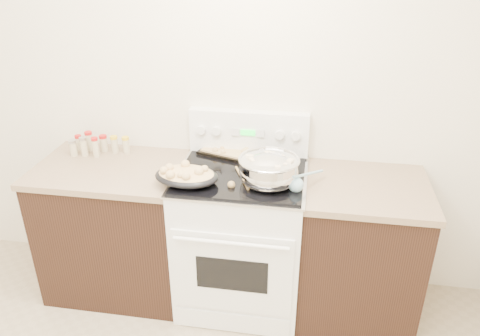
# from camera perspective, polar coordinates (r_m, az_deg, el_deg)

# --- Properties ---
(room_shell) EXTENTS (4.10, 3.60, 2.75)m
(room_shell) POSITION_cam_1_polar(r_m,az_deg,el_deg) (1.35, -24.75, 2.12)
(room_shell) COLOR #EDE4CD
(room_shell) RESTS_ON ground
(counter_left) EXTENTS (0.93, 0.67, 0.92)m
(counter_left) POSITION_cam_1_polar(r_m,az_deg,el_deg) (3.24, -14.56, -7.00)
(counter_left) COLOR black
(counter_left) RESTS_ON ground
(counter_right) EXTENTS (0.73, 0.67, 0.92)m
(counter_right) POSITION_cam_1_polar(r_m,az_deg,el_deg) (3.02, 14.17, -9.66)
(counter_right) COLOR black
(counter_right) RESTS_ON ground
(kitchen_range) EXTENTS (0.78, 0.73, 1.22)m
(kitchen_range) POSITION_cam_1_polar(r_m,az_deg,el_deg) (3.01, 0.17, -8.25)
(kitchen_range) COLOR white
(kitchen_range) RESTS_ON ground
(mixing_bowl) EXTENTS (0.38, 0.38, 0.20)m
(mixing_bowl) POSITION_cam_1_polar(r_m,az_deg,el_deg) (2.63, 3.52, -0.32)
(mixing_bowl) COLOR silver
(mixing_bowl) RESTS_ON kitchen_range
(roasting_pan) EXTENTS (0.38, 0.28, 0.11)m
(roasting_pan) POSITION_cam_1_polar(r_m,az_deg,el_deg) (2.66, -6.58, -0.88)
(roasting_pan) COLOR black
(roasting_pan) RESTS_ON kitchen_range
(baking_sheet) EXTENTS (0.45, 0.37, 0.06)m
(baking_sheet) POSITION_cam_1_polar(r_m,az_deg,el_deg) (3.02, -0.86, 2.22)
(baking_sheet) COLOR black
(baking_sheet) RESTS_ON kitchen_range
(wooden_spoon) EXTENTS (0.13, 0.27, 0.04)m
(wooden_spoon) POSITION_cam_1_polar(r_m,az_deg,el_deg) (2.65, -0.54, -1.70)
(wooden_spoon) COLOR #9A7946
(wooden_spoon) RESTS_ON kitchen_range
(blue_ladle) EXTENTS (0.19, 0.25, 0.11)m
(blue_ladle) POSITION_cam_1_polar(r_m,az_deg,el_deg) (2.60, 6.99, -1.91)
(blue_ladle) COLOR #89B6CC
(blue_ladle) RESTS_ON kitchen_range
(spice_jars) EXTENTS (0.38, 0.15, 0.13)m
(spice_jars) POSITION_cam_1_polar(r_m,az_deg,el_deg) (3.20, -17.17, 2.75)
(spice_jars) COLOR #BFB28C
(spice_jars) RESTS_ON counter_left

